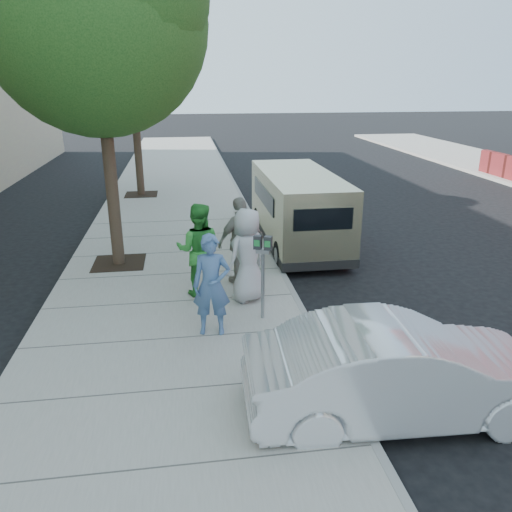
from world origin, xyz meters
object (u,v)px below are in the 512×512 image
Objects in this scene: tree_far at (132,61)px; parking_meter at (263,259)px; tree_near at (97,13)px; van at (297,207)px; person_striped_polo at (241,241)px; person_gray_shirt at (247,255)px; sedan at (400,371)px; person_officer at (212,285)px; person_green_shirt at (199,250)px.

tree_far reaches higher than parking_meter.
van is (4.55, 1.24, -4.50)m from tree_near.
tree_near is at bearing -56.23° from person_striped_polo.
person_gray_shirt is at bearing -42.71° from tree_near.
van is at bearing -148.88° from person_striped_polo.
person_gray_shirt is at bearing 65.24° from person_striped_polo.
parking_meter is 0.38× the size of sedan.
person_officer is 0.93× the size of person_green_shirt.
parking_meter is 4.90m from van.
person_gray_shirt is at bearing -116.17° from van.
person_officer is 1.49m from person_gray_shirt.
tree_near is 7.63m from tree_far.
tree_near is at bearing -38.03° from person_green_shirt.
parking_meter is 0.29× the size of van.
tree_far is at bearing -68.07° from person_green_shirt.
parking_meter is 3.22m from sedan.
person_striped_polo is at bearing 120.07° from parking_meter.
van is 2.82× the size of person_green_shirt.
person_green_shirt is at bearing 102.41° from person_officer.
tree_near reaches higher than person_gray_shirt.
van is at bearing -151.73° from person_gray_shirt.
sedan is (4.25, -13.81, -4.21)m from tree_far.
tree_near is at bearing -164.88° from van.
person_officer is 0.95× the size of person_gray_shirt.
person_striped_polo reaches higher than person_gray_shirt.
person_gray_shirt is at bearing 125.26° from parking_meter.
sedan is at bearing -55.58° from tree_near.
van is (4.55, -6.36, -3.84)m from tree_far.
parking_meter is at bearing -49.31° from tree_near.
sedan is at bearing -72.88° from tree_far.
tree_far is 3.44× the size of person_green_shirt.
van is at bearing -117.97° from person_green_shirt.
person_gray_shirt reaches higher than van.
person_green_shirt reaches higher than sedan.
tree_far reaches higher than van.
van is 7.47m from sedan.
sedan is at bearing 132.27° from person_green_shirt.
tree_far is (-0.00, 7.60, -0.66)m from tree_near.
person_green_shirt is (1.80, -9.71, -3.79)m from tree_far.
van is at bearing -54.38° from tree_far.
person_green_shirt reaches higher than parking_meter.
person_officer is at bearing -117.55° from van.
person_officer is (1.95, -3.78, -4.52)m from tree_near.
person_officer is at bearing -62.75° from tree_near.
parking_meter is (2.89, -10.96, -3.60)m from tree_far.
parking_meter is 0.83× the size of person_green_shirt.
person_striped_polo is (2.70, -1.59, -4.47)m from tree_near.
person_officer is (-0.94, -0.43, -0.26)m from parking_meter.
person_green_shirt reaches higher than person_striped_polo.
person_green_shirt is at bearing -49.44° from tree_near.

